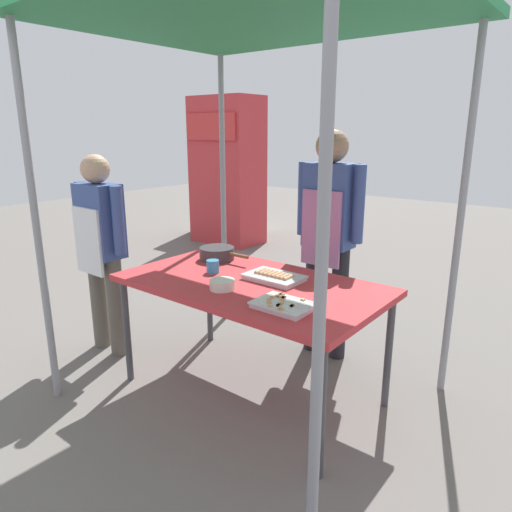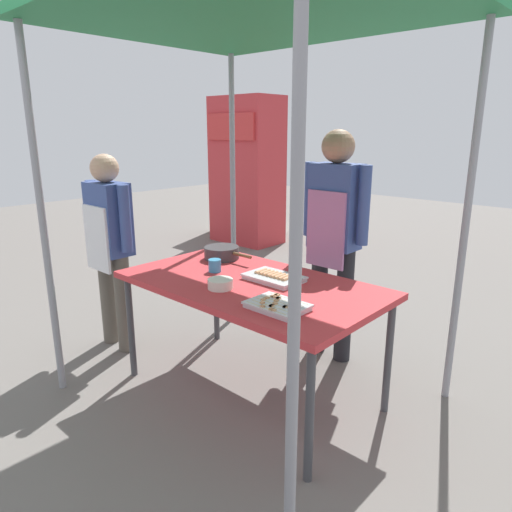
{
  "view_description": "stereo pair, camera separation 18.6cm",
  "coord_description": "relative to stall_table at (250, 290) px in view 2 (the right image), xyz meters",
  "views": [
    {
      "loc": [
        1.69,
        -2.07,
        1.64
      ],
      "look_at": [
        0.0,
        0.05,
        0.9
      ],
      "focal_mm": 32.56,
      "sensor_mm": 36.0,
      "label": 1
    },
    {
      "loc": [
        1.83,
        -1.95,
        1.64
      ],
      "look_at": [
        0.0,
        0.05,
        0.9
      ],
      "focal_mm": 32.56,
      "sensor_mm": 36.0,
      "label": 2
    }
  ],
  "objects": [
    {
      "name": "customer_nearby",
      "position": [
        -1.22,
        -0.21,
        0.17
      ],
      "size": [
        0.52,
        0.22,
        1.48
      ],
      "color": "#595147",
      "rests_on": "ground"
    },
    {
      "name": "tray_meat_skewers",
      "position": [
        0.41,
        -0.23,
        0.07
      ],
      "size": [
        0.3,
        0.22,
        0.04
      ],
      "color": "silver",
      "rests_on": "stall_table"
    },
    {
      "name": "vendor_woman",
      "position": [
        0.08,
        0.77,
        0.28
      ],
      "size": [
        0.52,
        0.23,
        1.64
      ],
      "rotation": [
        0.0,
        0.0,
        3.14
      ],
      "color": "black",
      "rests_on": "ground"
    },
    {
      "name": "tray_grilled_sausages",
      "position": [
        0.09,
        0.11,
        0.07
      ],
      "size": [
        0.35,
        0.23,
        0.05
      ],
      "color": "silver",
      "rests_on": "stall_table"
    },
    {
      "name": "condiment_bowl",
      "position": [
        -0.04,
        -0.21,
        0.08
      ],
      "size": [
        0.15,
        0.15,
        0.06
      ],
      "primitive_type": "cylinder",
      "color": "silver",
      "rests_on": "stall_table"
    },
    {
      "name": "drink_cup_near_edge",
      "position": [
        -0.31,
        -0.01,
        0.09
      ],
      "size": [
        0.08,
        0.08,
        0.08
      ],
      "primitive_type": "cylinder",
      "color": "#338CBF",
      "rests_on": "stall_table"
    },
    {
      "name": "stall_canopy",
      "position": [
        0.0,
        0.0,
        1.46
      ],
      "size": [
        2.1,
        1.8,
        2.27
      ],
      "color": "gray",
      "rests_on": "ground"
    },
    {
      "name": "neighbor_stall_left",
      "position": [
        -2.9,
        3.02,
        0.35
      ],
      "size": [
        0.99,
        0.65,
        2.09
      ],
      "color": "#C63338",
      "rests_on": "ground"
    },
    {
      "name": "ground_plane",
      "position": [
        0.0,
        0.0,
        -0.7
      ],
      "size": [
        18.0,
        18.0,
        0.0
      ],
      "primitive_type": "plane",
      "color": "#66605B"
    },
    {
      "name": "cooking_wok",
      "position": [
        -0.5,
        0.24,
        0.1
      ],
      "size": [
        0.41,
        0.25,
        0.09
      ],
      "color": "#38383A",
      "rests_on": "stall_table"
    },
    {
      "name": "neighbor_stall_right",
      "position": [
        -3.39,
        3.56,
        0.14
      ],
      "size": [
        1.02,
        0.65,
        1.67
      ],
      "color": "beige",
      "rests_on": "ground"
    },
    {
      "name": "stall_table",
      "position": [
        0.0,
        0.0,
        0.0
      ],
      "size": [
        1.6,
        0.9,
        0.75
      ],
      "color": "#C63338",
      "rests_on": "ground"
    }
  ]
}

